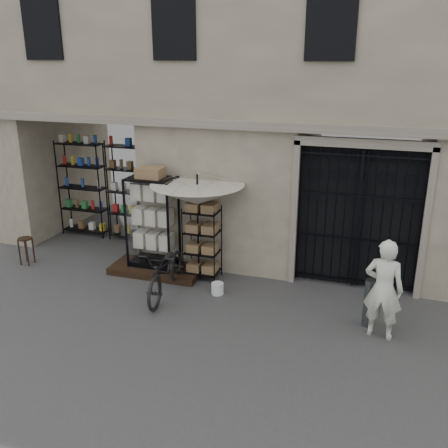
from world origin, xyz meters
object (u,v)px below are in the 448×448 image
(bicycle, at_px, (167,294))
(steel_bollard, at_px, (368,303))
(market_umbrella, at_px, (197,189))
(white_bucket, at_px, (217,289))
(shopkeeper, at_px, (378,335))
(wooden_stool, at_px, (26,250))
(display_cabinet, at_px, (153,227))
(wire_rack, at_px, (202,244))

(bicycle, bearing_deg, steel_bollard, -5.61)
(market_umbrella, height_order, white_bucket, market_umbrella)
(market_umbrella, bearing_deg, shopkeeper, -18.62)
(market_umbrella, relative_size, wooden_stool, 4.34)
(display_cabinet, distance_m, wooden_stool, 3.07)
(display_cabinet, distance_m, steel_bollard, 4.75)
(white_bucket, height_order, shopkeeper, white_bucket)
(white_bucket, bearing_deg, bicycle, -161.06)
(market_umbrella, xyz_separation_m, bicycle, (-0.33, -0.94, -1.98))
(white_bucket, height_order, wooden_stool, wooden_stool)
(white_bucket, xyz_separation_m, steel_bollard, (2.90, -0.36, 0.32))
(bicycle, relative_size, steel_bollard, 2.23)
(wire_rack, distance_m, market_umbrella, 1.20)
(wire_rack, xyz_separation_m, shopkeeper, (3.67, -1.29, -0.78))
(wooden_stool, relative_size, steel_bollard, 0.71)
(white_bucket, xyz_separation_m, wooden_stool, (-4.63, 0.13, 0.21))
(shopkeeper, bearing_deg, white_bucket, -2.26)
(white_bucket, distance_m, wooden_stool, 4.64)
(display_cabinet, height_order, wooden_stool, display_cabinet)
(display_cabinet, xyz_separation_m, white_bucket, (1.69, -0.68, -0.91))
(white_bucket, height_order, bicycle, bicycle)
(market_umbrella, height_order, steel_bollard, market_umbrella)
(display_cabinet, height_order, white_bucket, display_cabinet)
(steel_bollard, distance_m, shopkeeper, 0.57)
(wooden_stool, xyz_separation_m, steel_bollard, (7.54, -0.49, 0.11))
(wire_rack, bearing_deg, wooden_stool, -152.01)
(bicycle, xyz_separation_m, steel_bollard, (3.86, -0.04, 0.44))
(display_cabinet, bearing_deg, wooden_stool, 177.69)
(bicycle, bearing_deg, wooden_stool, 167.91)
(bicycle, height_order, shopkeeper, bicycle)
(shopkeeper, bearing_deg, wire_rack, -9.86)
(wire_rack, height_order, wooden_stool, wire_rack)
(wooden_stool, height_order, steel_bollard, steel_bollard)
(wooden_stool, bearing_deg, wire_rack, 7.14)
(wire_rack, bearing_deg, display_cabinet, -161.00)
(shopkeeper, bearing_deg, bicycle, 4.98)
(market_umbrella, relative_size, steel_bollard, 3.10)
(wooden_stool, bearing_deg, white_bucket, -1.57)
(display_cabinet, height_order, shopkeeper, display_cabinet)
(display_cabinet, xyz_separation_m, market_umbrella, (1.07, -0.06, 0.94))
(wire_rack, distance_m, white_bucket, 1.07)
(market_umbrella, distance_m, white_bucket, 2.05)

